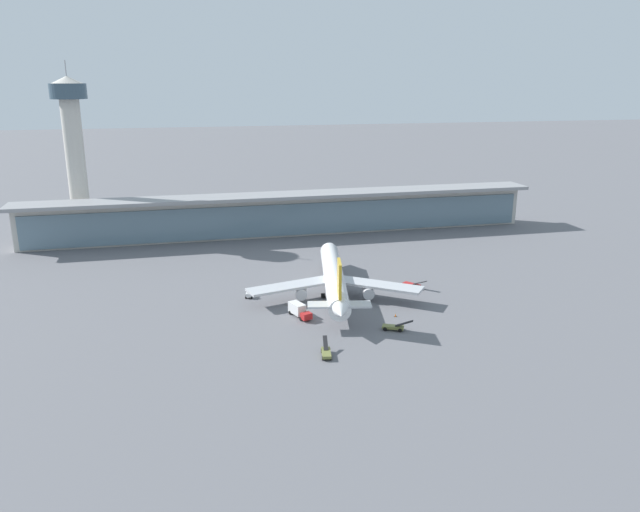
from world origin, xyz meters
TOP-DOWN VIEW (x-y plane):
  - ground_plane at (0.00, 0.00)m, footprint 1200.00×1200.00m
  - airliner_on_stand at (0.59, -0.56)m, footprint 44.00×57.97m
  - service_truck_near_nose_olive at (8.01, -25.65)m, footprint 6.70×4.22m
  - service_truck_under_wing_red at (22.91, 0.97)m, footprint 5.23×6.21m
  - service_truck_mid_apron_olive at (-9.97, -34.99)m, footprint 2.65×6.94m
  - service_truck_by_tail_red at (-11.11, -12.62)m, footprint 4.71×7.64m
  - service_truck_on_taxiway_white at (-20.89, 3.41)m, footprint 2.53×3.25m
  - terminal_building at (0.00, 66.85)m, footprint 183.60×12.80m
  - control_tower at (-70.56, 79.26)m, footprint 12.00×12.00m
  - safety_cone_alpha at (11.22, -17.91)m, footprint 0.62×0.62m

SIDE VIEW (x-z plane):
  - ground_plane at x=0.00m, z-range 0.00..0.00m
  - safety_cone_alpha at x=11.22m, z-range -0.03..0.67m
  - service_truck_near_nose_olive at x=8.01m, z-range -0.54..2.16m
  - service_truck_under_wing_red at x=22.91m, z-range -0.54..2.16m
  - service_truck_mid_apron_olive at x=-9.97m, z-range -0.54..2.16m
  - service_truck_on_taxiway_white at x=-20.89m, z-range -0.15..1.90m
  - service_truck_by_tail_red at x=-11.11m, z-range 0.14..3.24m
  - airliner_on_stand at x=0.59m, z-range -2.88..12.66m
  - terminal_building at x=0.00m, z-range 0.27..15.47m
  - control_tower at x=-70.56m, z-range 2.87..63.07m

